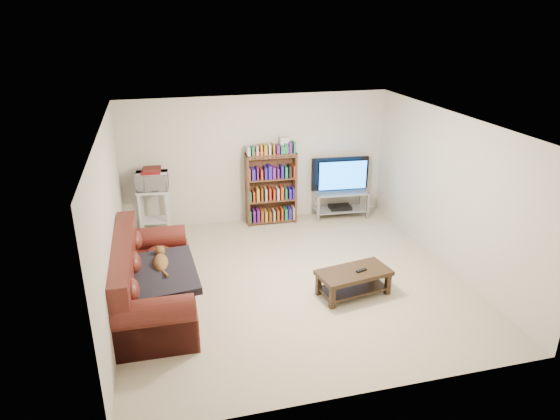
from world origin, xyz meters
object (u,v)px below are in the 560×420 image
object	(u,v)px
coffee_table	(354,278)
bookshelf	(271,187)
tv_stand	(340,199)
sofa	(148,285)

from	to	relation	value
coffee_table	bookshelf	size ratio (longest dim) A/B	0.81
tv_stand	coffee_table	bearing A→B (deg)	-102.53
bookshelf	sofa	bearing A→B (deg)	-131.07
coffee_table	bookshelf	world-z (taller)	bookshelf
sofa	bookshelf	size ratio (longest dim) A/B	1.71
coffee_table	tv_stand	size ratio (longest dim) A/B	1.02
sofa	bookshelf	xyz separation A→B (m)	(2.30, 2.49, 0.36)
tv_stand	bookshelf	distance (m)	1.43
tv_stand	bookshelf	size ratio (longest dim) A/B	0.80
sofa	tv_stand	world-z (taller)	sofa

